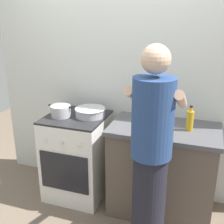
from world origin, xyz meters
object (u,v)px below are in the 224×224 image
Objects in this scene: mixing_bowl at (90,112)px; spice_bottle at (164,123)px; utensil_crock at (145,109)px; oil_bottle at (190,120)px; stove_range at (77,156)px; pot at (61,111)px; person at (151,160)px.

mixing_bowl is 0.75m from spice_bottle.
oil_bottle is at bearing -19.96° from utensil_crock.
pot is at bearing -161.26° from stove_range.
person is at bearing -32.55° from stove_range.
person is at bearing -26.80° from pot.
pot is 1.04m from spice_bottle.
utensil_crock is 0.46m from oil_bottle.
stove_range is 10.56× the size of spice_bottle.
utensil_crock reaches higher than oil_bottle.
person reaches higher than mixing_bowl.
mixing_bowl is at bearing -168.69° from utensil_crock.
pot is at bearing -160.79° from mixing_bowl.
mixing_bowl is at bearing 19.67° from stove_range.
stove_range is 2.72× the size of utensil_crock.
spice_bottle is at bearing -3.24° from mixing_bowl.
oil_bottle is (0.44, -0.16, -0.01)m from utensil_crock.
person reaches higher than oil_bottle.
utensil_crock is 0.27m from spice_bottle.
stove_range is at bearing -179.53° from spice_bottle.
stove_range is 1.13m from person.
mixing_bowl is 0.18× the size of person.
pot is at bearing 153.20° from person.
oil_bottle is 0.63m from person.
mixing_bowl is at bearing 140.49° from person.
mixing_bowl reaches higher than stove_range.
spice_bottle is 0.58m from person.
utensil_crock is 3.88× the size of spice_bottle.
person is (0.75, -0.62, -0.09)m from mixing_bowl.
stove_range is 3.91× the size of oil_bottle.
spice_bottle is 0.05× the size of person.
utensil_crock is at bearing 105.93° from person.
utensil_crock is at bearing 144.64° from spice_bottle.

